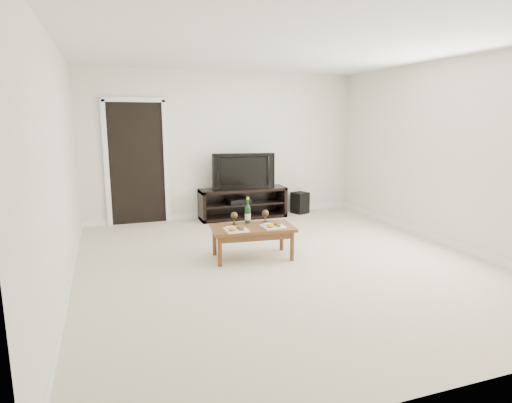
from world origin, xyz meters
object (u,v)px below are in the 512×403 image
object	(u,v)px
media_console	(243,203)
television	(243,171)
subwoofer	(300,203)
coffee_table	(253,242)

from	to	relation	value
media_console	television	bearing A→B (deg)	0.00
media_console	subwoofer	world-z (taller)	media_console
subwoofer	coffee_table	xyz separation A→B (m)	(-1.72, -2.23, 0.01)
television	coffee_table	size ratio (longest dim) A/B	1.06
subwoofer	television	bearing A→B (deg)	161.71
television	subwoofer	xyz separation A→B (m)	(1.15, 0.03, -0.67)
media_console	subwoofer	size ratio (longest dim) A/B	3.93
coffee_table	television	bearing A→B (deg)	75.55
media_console	television	distance (m)	0.59
coffee_table	media_console	bearing A→B (deg)	75.55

